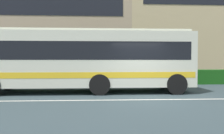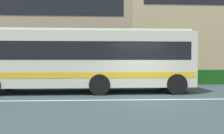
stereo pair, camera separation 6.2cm
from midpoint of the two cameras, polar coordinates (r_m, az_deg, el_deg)
name	(u,v)px [view 1 (the left image)]	position (r m, az deg, el deg)	size (l,w,h in m)	color
ground_plane	(146,100)	(10.27, 7.78, -7.70)	(160.00, 160.00, 0.00)	#344349
lane_centre_line	(146,100)	(10.27, 7.78, -7.68)	(60.00, 0.16, 0.01)	silver
hedge_row_far	(155,77)	(17.02, 9.97, -2.33)	(21.73, 1.10, 0.99)	#175015
apartment_block_left	(29,21)	(26.88, -19.15, 10.33)	(20.35, 8.81, 11.54)	tan
transit_bus	(87,58)	(12.56, -6.17, 2.05)	(10.78, 2.69, 3.19)	beige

